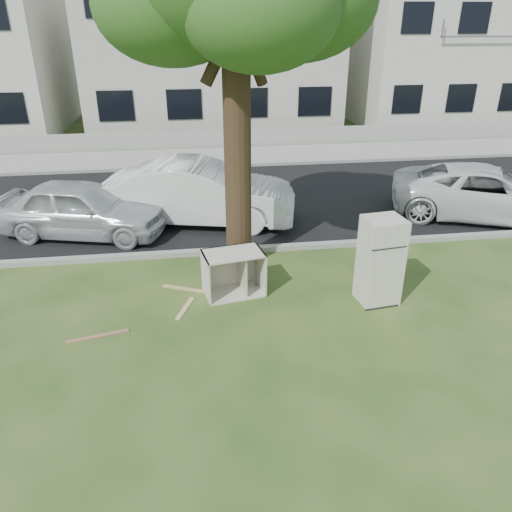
{
  "coord_description": "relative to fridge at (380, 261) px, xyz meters",
  "views": [
    {
      "loc": [
        -1.39,
        -7.88,
        4.96
      ],
      "look_at": [
        -0.2,
        0.6,
        0.79
      ],
      "focal_mm": 35.0,
      "sensor_mm": 36.0,
      "label": 1
    }
  ],
  "objects": [
    {
      "name": "fridge",
      "position": [
        0.0,
        0.0,
        0.0
      ],
      "size": [
        0.76,
        0.72,
        1.68
      ],
      "primitive_type": "cube",
      "rotation": [
        0.0,
        0.0,
        0.12
      ],
      "color": "beige",
      "rests_on": "ground"
    },
    {
      "name": "ground",
      "position": [
        -2.04,
        0.02,
        -0.84
      ],
      "size": [
        120.0,
        120.0,
        0.0
      ],
      "primitive_type": "plane",
      "color": "#254518"
    },
    {
      "name": "kerb_far",
      "position": [
        -2.04,
        9.57,
        -0.84
      ],
      "size": [
        120.0,
        0.18,
        0.12
      ],
      "primitive_type": "cube",
      "color": "gray",
      "rests_on": "ground"
    },
    {
      "name": "low_wall",
      "position": [
        -2.04,
        12.62,
        -0.49
      ],
      "size": [
        120.0,
        0.15,
        0.7
      ],
      "primitive_type": "cube",
      "color": "gray",
      "rests_on": "ground"
    },
    {
      "name": "car_center",
      "position": [
        -3.16,
        4.49,
        -0.04
      ],
      "size": [
        5.13,
        2.78,
        1.6
      ],
      "primitive_type": "imported",
      "rotation": [
        0.0,
        0.0,
        1.34
      ],
      "color": "silver",
      "rests_on": "ground"
    },
    {
      "name": "townhouse_center",
      "position": [
        -2.04,
        17.52,
        2.89
      ],
      "size": [
        11.22,
        8.16,
        7.44
      ],
      "color": "#B6B1A6",
      "rests_on": "ground"
    },
    {
      "name": "plank_a",
      "position": [
        -5.12,
        -0.52,
        -0.83
      ],
      "size": [
        1.03,
        0.31,
        0.02
      ],
      "primitive_type": "cube",
      "rotation": [
        0.0,
        0.0,
        0.22
      ],
      "color": "#956848",
      "rests_on": "ground"
    },
    {
      "name": "sidewalk",
      "position": [
        -2.04,
        11.02,
        -0.83
      ],
      "size": [
        120.0,
        2.8,
        0.01
      ],
      "primitive_type": "cube",
      "color": "gray",
      "rests_on": "ground"
    },
    {
      "name": "townhouse_right",
      "position": [
        9.96,
        17.52,
        2.59
      ],
      "size": [
        10.2,
        8.16,
        6.84
      ],
      "color": "beige",
      "rests_on": "ground"
    },
    {
      "name": "car_left",
      "position": [
        -6.04,
        4.01,
        -0.15
      ],
      "size": [
        4.33,
        2.61,
        1.38
      ],
      "primitive_type": "imported",
      "rotation": [
        0.0,
        0.0,
        1.31
      ],
      "color": "silver",
      "rests_on": "ground"
    },
    {
      "name": "road",
      "position": [
        -2.04,
        6.02,
        -0.83
      ],
      "size": [
        120.0,
        7.0,
        0.01
      ],
      "primitive_type": "cube",
      "color": "black",
      "rests_on": "ground"
    },
    {
      "name": "plank_c",
      "position": [
        -3.64,
        0.18,
        -0.83
      ],
      "size": [
        0.36,
        0.76,
        0.02
      ],
      "primitive_type": "cube",
      "rotation": [
        0.0,
        0.0,
        1.2
      ],
      "color": "tan",
      "rests_on": "ground"
    },
    {
      "name": "car_right",
      "position": [
        4.41,
        3.81,
        -0.16
      ],
      "size": [
        5.38,
        3.9,
        1.36
      ],
      "primitive_type": "imported",
      "rotation": [
        0.0,
        0.0,
        1.19
      ],
      "color": "silver",
      "rests_on": "ground"
    },
    {
      "name": "kerb_near",
      "position": [
        -2.04,
        2.47,
        -0.84
      ],
      "size": [
        120.0,
        0.18,
        0.12
      ],
      "primitive_type": "cube",
      "color": "gray",
      "rests_on": "ground"
    },
    {
      "name": "plank_b",
      "position": [
        -3.64,
        0.91,
        -0.83
      ],
      "size": [
        0.89,
        0.47,
        0.02
      ],
      "primitive_type": "cube",
      "rotation": [
        0.0,
        0.0,
        -0.42
      ],
      "color": "tan",
      "rests_on": "ground"
    },
    {
      "name": "cabinet",
      "position": [
        -2.68,
        0.63,
        -0.4
      ],
      "size": [
        1.23,
        0.89,
        0.88
      ],
      "primitive_type": "cube",
      "rotation": [
        0.0,
        0.0,
        0.17
      ],
      "color": "silver",
      "rests_on": "ground"
    }
  ]
}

